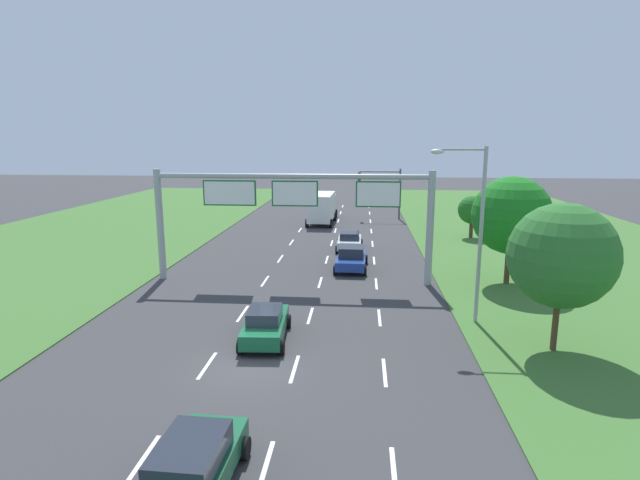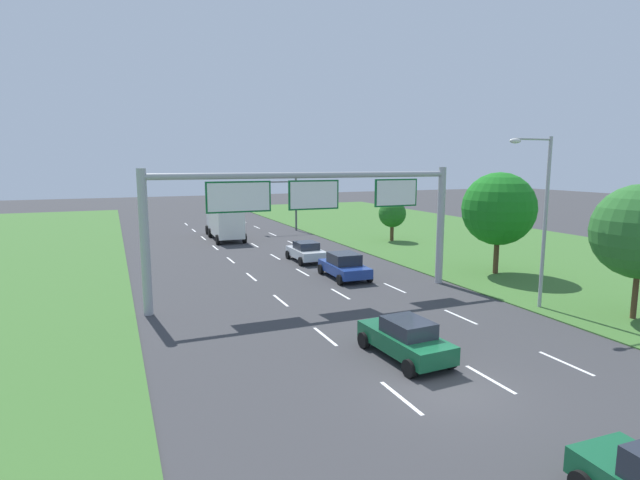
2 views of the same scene
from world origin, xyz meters
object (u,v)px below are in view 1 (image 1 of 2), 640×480
(car_near_red, at_px, (265,324))
(roadside_tree_far, at_px, (472,210))
(car_far_ahead, at_px, (350,241))
(roadside_tree_near, at_px, (562,256))
(sign_gantry, at_px, (293,203))
(street_lamp, at_px, (473,220))
(roadside_tree_mid, at_px, (511,215))
(car_mid_lane, at_px, (192,469))
(box_truck, at_px, (322,206))
(car_lead_silver, at_px, (351,258))
(traffic_light_mast, at_px, (382,184))

(car_near_red, bearing_deg, roadside_tree_far, 57.12)
(car_far_ahead, distance_m, roadside_tree_near, 21.21)
(sign_gantry, xyz_separation_m, street_lamp, (9.45, -6.39, 0.13))
(street_lamp, relative_size, roadside_tree_mid, 1.28)
(car_mid_lane, height_order, box_truck, box_truck)
(car_far_ahead, height_order, roadside_tree_far, roadside_tree_far)
(car_near_red, bearing_deg, car_lead_silver, 71.40)
(roadside_tree_near, height_order, roadside_tree_mid, roadside_tree_mid)
(street_lamp, bearing_deg, car_far_ahead, 111.43)
(car_far_ahead, relative_size, roadside_tree_near, 0.62)
(car_mid_lane, bearing_deg, roadside_tree_near, 40.67)
(car_lead_silver, relative_size, box_truck, 0.53)
(car_mid_lane, xyz_separation_m, roadside_tree_mid, (13.10, 19.94, 3.49))
(street_lamp, xyz_separation_m, roadside_tree_near, (2.93, -3.11, -0.93))
(traffic_light_mast, bearing_deg, box_truck, -155.48)
(traffic_light_mast, relative_size, roadside_tree_far, 1.46)
(sign_gantry, bearing_deg, car_near_red, -89.84)
(sign_gantry, relative_size, roadside_tree_far, 4.48)
(roadside_tree_far, bearing_deg, traffic_light_mast, 126.36)
(street_lamp, bearing_deg, roadside_tree_mid, 61.51)
(sign_gantry, height_order, roadside_tree_near, sign_gantry)
(car_far_ahead, height_order, traffic_light_mast, traffic_light_mast)
(car_lead_silver, height_order, sign_gantry, sign_gantry)
(car_near_red, relative_size, street_lamp, 0.50)
(street_lamp, bearing_deg, traffic_light_mast, 95.35)
(street_lamp, bearing_deg, sign_gantry, 145.93)
(car_near_red, xyz_separation_m, car_lead_silver, (3.53, 12.75, 0.03))
(box_truck, height_order, roadside_tree_far, roadside_tree_far)
(traffic_light_mast, xyz_separation_m, roadside_tree_mid, (6.76, -25.05, 0.44))
(car_near_red, height_order, box_truck, box_truck)
(roadside_tree_near, xyz_separation_m, roadside_tree_mid, (0.83, 10.04, 0.15))
(car_far_ahead, relative_size, traffic_light_mast, 0.70)
(car_mid_lane, xyz_separation_m, traffic_light_mast, (6.34, 45.00, 3.05))
(roadside_tree_near, bearing_deg, car_near_red, 179.54)
(car_mid_lane, relative_size, car_far_ahead, 1.13)
(car_mid_lane, height_order, street_lamp, street_lamp)
(box_truck, distance_m, traffic_light_mast, 7.38)
(car_lead_silver, distance_m, sign_gantry, 6.41)
(roadside_tree_near, height_order, roadside_tree_far, roadside_tree_near)
(roadside_tree_near, distance_m, roadside_tree_far, 24.83)
(car_mid_lane, bearing_deg, car_lead_silver, 83.18)
(roadside_tree_far, bearing_deg, roadside_tree_mid, -93.44)
(car_near_red, bearing_deg, traffic_light_mast, 76.45)
(traffic_light_mast, height_order, roadside_tree_near, roadside_tree_near)
(traffic_light_mast, bearing_deg, roadside_tree_near, -80.41)
(traffic_light_mast, xyz_separation_m, roadside_tree_far, (7.64, -10.38, -1.30))
(car_near_red, height_order, street_lamp, street_lamp)
(car_near_red, xyz_separation_m, car_mid_lane, (0.09, -10.00, 0.05))
(car_mid_lane, height_order, sign_gantry, sign_gantry)
(car_far_ahead, height_order, box_truck, box_truck)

